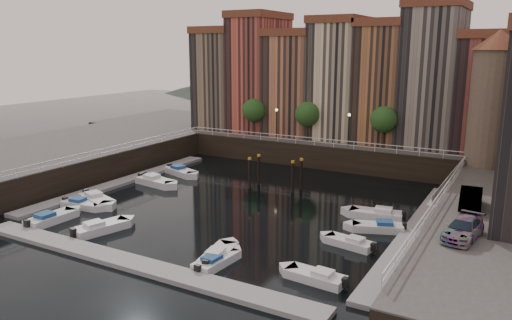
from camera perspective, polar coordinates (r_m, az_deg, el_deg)
The scene contains 30 objects.
ground at distance 49.91m, azimuth -0.60°, elevation -4.80°, with size 200.00×200.00×0.00m, color black.
quay_far at distance 72.58m, azimuth 9.71°, elevation 1.80°, with size 80.00×20.00×3.00m, color black.
quay_left at distance 66.37m, azimuth -22.97°, elevation -0.06°, with size 20.00×36.00×3.00m, color black.
dock_left at distance 58.64m, azimuth -14.96°, elevation -2.39°, with size 2.00×28.00×0.35m, color gray.
dock_right at distance 43.54m, azimuth 17.69°, elevation -7.86°, with size 2.00×28.00×0.35m, color gray.
dock_near at distance 37.07m, azimuth -14.11°, elevation -11.32°, with size 30.00×2.00×0.35m, color gray.
mountains at distance 152.98m, azimuth 21.34°, elevation 9.22°, with size 145.00×100.00×18.00m.
far_terrace at distance 68.00m, azimuth 11.94°, elevation 9.02°, with size 48.70×10.30×17.50m.
corner_tower at distance 56.05m, azimuth 25.56°, elevation 6.54°, with size 5.20×5.20×13.80m.
promenade_trees at distance 65.06m, azimuth 6.43°, elevation 5.19°, with size 21.20×3.20×5.20m.
street_lamps at distance 64.12m, azimuth 6.33°, elevation 4.46°, with size 10.36×0.36×4.18m.
railings at distance 53.09m, azimuth 2.03°, elevation 0.49°, with size 36.08×34.04×0.52m.
gangway at distance 53.29m, azimuth 21.24°, elevation -2.41°, with size 2.78×8.32×3.73m.
mooring_pilings at distance 54.06m, azimuth 2.22°, elevation -1.61°, with size 5.42×2.74×3.78m.
boat_left_0 at distance 50.82m, azimuth -19.28°, elevation -4.82°, with size 4.49×2.07×1.01m.
boat_left_1 at distance 51.68m, azimuth -17.80°, elevation -4.36°, with size 5.16×3.25×1.16m.
boat_left_2 at distance 57.69m, azimuth -11.52°, elevation -2.26°, with size 4.83×2.92×1.08m.
boat_left_3 at distance 56.93m, azimuth -11.45°, elevation -2.42°, with size 5.33×2.58×1.20m.
boat_left_4 at distance 60.96m, azimuth -8.61°, elevation -1.31°, with size 5.15×3.24×1.16m.
boat_right_0 at distance 33.85m, azimuth 6.95°, elevation -13.13°, with size 4.35×1.88×0.98m.
boat_right_1 at distance 39.68m, azimuth 10.74°, elevation -9.28°, with size 4.18×2.13×0.94m.
boat_right_2 at distance 43.36m, azimuth 13.87°, elevation -7.47°, with size 4.49×2.96×1.01m.
boat_right_3 at distance 46.40m, azimuth 13.71°, elevation -6.06°, with size 5.05×2.44×1.13m.
boat_near_0 at distance 47.61m, azimuth -22.45°, elevation -6.21°, with size 1.87×4.85×1.11m.
boat_near_1 at distance 43.84m, azimuth -17.41°, elevation -7.41°, with size 3.00×5.00×1.12m.
boat_near_2 at distance 36.87m, azimuth -4.38°, elevation -10.80°, with size 2.32×4.54×1.02m.
boat_near_3 at distance 35.97m, azimuth -4.62°, elevation -11.46°, with size 1.82×4.25×0.96m.
car_a at distance 54.25m, azimuth 26.60°, elevation -0.72°, with size 1.62×4.02×1.37m, color gray.
car_b at distance 41.50m, azimuth 23.33°, elevation -4.15°, with size 1.55×4.46×1.47m, color gray.
car_c at distance 34.78m, azimuth 22.58°, elevation -7.41°, with size 1.82×4.47×1.30m, color gray.
Camera 1 is at (23.80, -41.21, 15.05)m, focal length 35.00 mm.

